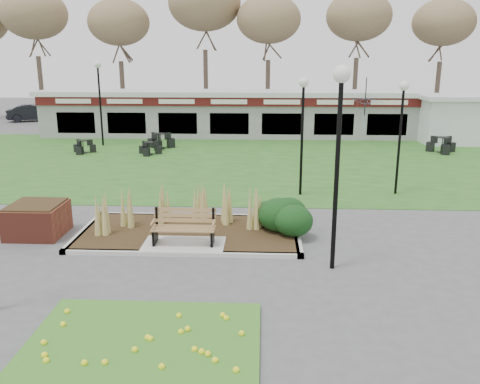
{
  "coord_description": "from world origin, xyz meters",
  "views": [
    {
      "loc": [
        2.13,
        -12.68,
        5.05
      ],
      "look_at": [
        1.44,
        2.0,
        1.1
      ],
      "focal_mm": 38.0,
      "sensor_mm": 36.0,
      "label": 1
    }
  ],
  "objects_px": {
    "lamp_post_far_right": "(303,110)",
    "lamp_post_near_right": "(339,124)",
    "bistro_set_a": "(83,149)",
    "brick_planter": "(37,219)",
    "patio_umbrella": "(364,114)",
    "park_bench": "(184,226)",
    "bistro_set_c": "(160,143)",
    "car_black": "(34,113)",
    "bistro_set_b": "(149,150)",
    "lamp_post_far_left": "(99,84)",
    "food_pavilion": "(231,113)",
    "lamp_post_mid_right": "(402,113)",
    "service_hut": "(456,119)",
    "bistro_set_d": "(442,147)"
  },
  "relations": [
    {
      "from": "lamp_post_near_right",
      "to": "car_black",
      "type": "xyz_separation_m",
      "value": [
        -19.94,
        28.01,
        -2.88
      ]
    },
    {
      "from": "lamp_post_far_right",
      "to": "car_black",
      "type": "relative_size",
      "value": 1.07
    },
    {
      "from": "bistro_set_a",
      "to": "bistro_set_c",
      "type": "relative_size",
      "value": 0.8
    },
    {
      "from": "service_hut",
      "to": "park_bench",
      "type": "bearing_deg",
      "value": -127.25
    },
    {
      "from": "brick_planter",
      "to": "bistro_set_b",
      "type": "distance_m",
      "value": 12.41
    },
    {
      "from": "park_bench",
      "to": "lamp_post_near_right",
      "type": "xyz_separation_m",
      "value": [
        3.85,
        -1.26,
        2.95
      ]
    },
    {
      "from": "bistro_set_d",
      "to": "bistro_set_c",
      "type": "bearing_deg",
      "value": 177.92
    },
    {
      "from": "food_pavilion",
      "to": "bistro_set_b",
      "type": "distance_m",
      "value": 7.73
    },
    {
      "from": "lamp_post_far_right",
      "to": "bistro_set_d",
      "type": "height_order",
      "value": "lamp_post_far_right"
    },
    {
      "from": "lamp_post_far_left",
      "to": "lamp_post_mid_right",
      "type": "bearing_deg",
      "value": -34.93
    },
    {
      "from": "brick_planter",
      "to": "food_pavilion",
      "type": "relative_size",
      "value": 0.06
    },
    {
      "from": "lamp_post_near_right",
      "to": "food_pavilion",
      "type": "bearing_deg",
      "value": 100.39
    },
    {
      "from": "bistro_set_b",
      "to": "lamp_post_mid_right",
      "type": "bearing_deg",
      "value": -33.72
    },
    {
      "from": "lamp_post_near_right",
      "to": "park_bench",
      "type": "bearing_deg",
      "value": 161.85
    },
    {
      "from": "park_bench",
      "to": "lamp_post_near_right",
      "type": "bearing_deg",
      "value": -18.15
    },
    {
      "from": "bistro_set_a",
      "to": "bistro_set_d",
      "type": "xyz_separation_m",
      "value": [
        19.18,
        1.0,
        0.05
      ]
    },
    {
      "from": "bistro_set_a",
      "to": "patio_umbrella",
      "type": "bearing_deg",
      "value": 15.53
    },
    {
      "from": "lamp_post_far_left",
      "to": "patio_umbrella",
      "type": "xyz_separation_m",
      "value": [
        15.28,
        1.96,
        -1.76
      ]
    },
    {
      "from": "lamp_post_far_left",
      "to": "food_pavilion",
      "type": "bearing_deg",
      "value": 28.65
    },
    {
      "from": "lamp_post_far_right",
      "to": "lamp_post_far_left",
      "type": "xyz_separation_m",
      "value": [
        -10.7,
        10.28,
        0.33
      ]
    },
    {
      "from": "lamp_post_far_left",
      "to": "bistro_set_a",
      "type": "height_order",
      "value": "lamp_post_far_left"
    },
    {
      "from": "lamp_post_far_right",
      "to": "car_black",
      "type": "bearing_deg",
      "value": 132.73
    },
    {
      "from": "bistro_set_b",
      "to": "car_black",
      "type": "relative_size",
      "value": 0.31
    },
    {
      "from": "service_hut",
      "to": "bistro_set_b",
      "type": "xyz_separation_m",
      "value": [
        -17.38,
        -4.6,
        -1.21
      ]
    },
    {
      "from": "lamp_post_far_right",
      "to": "bistro_set_a",
      "type": "distance_m",
      "value": 13.87
    },
    {
      "from": "lamp_post_far_right",
      "to": "lamp_post_near_right",
      "type": "bearing_deg",
      "value": -87.25
    },
    {
      "from": "food_pavilion",
      "to": "lamp_post_near_right",
      "type": "distance_m",
      "value": 21.42
    },
    {
      "from": "brick_planter",
      "to": "lamp_post_far_right",
      "type": "xyz_separation_m",
      "value": [
        7.92,
        4.76,
        2.67
      ]
    },
    {
      "from": "bistro_set_b",
      "to": "food_pavilion",
      "type": "bearing_deg",
      "value": 59.43
    },
    {
      "from": "park_bench",
      "to": "lamp_post_far_left",
      "type": "relative_size",
      "value": 0.36
    },
    {
      "from": "service_hut",
      "to": "bistro_set_d",
      "type": "relative_size",
      "value": 2.8
    },
    {
      "from": "bistro_set_b",
      "to": "park_bench",
      "type": "bearing_deg",
      "value": -73.56
    },
    {
      "from": "park_bench",
      "to": "bistro_set_c",
      "type": "bearing_deg",
      "value": 103.7
    },
    {
      "from": "service_hut",
      "to": "lamp_post_mid_right",
      "type": "height_order",
      "value": "lamp_post_mid_right"
    },
    {
      "from": "patio_umbrella",
      "to": "bistro_set_c",
      "type": "bearing_deg",
      "value": -166.72
    },
    {
      "from": "park_bench",
      "to": "bistro_set_b",
      "type": "relative_size",
      "value": 1.36
    },
    {
      "from": "bistro_set_b",
      "to": "lamp_post_far_left",
      "type": "bearing_deg",
      "value": 141.27
    },
    {
      "from": "lamp_post_near_right",
      "to": "brick_planter",
      "type": "bearing_deg",
      "value": 166.29
    },
    {
      "from": "patio_umbrella",
      "to": "car_black",
      "type": "distance_m",
      "value": 25.84
    },
    {
      "from": "lamp_post_far_left",
      "to": "bistro_set_a",
      "type": "relative_size",
      "value": 3.77
    },
    {
      "from": "service_hut",
      "to": "bistro_set_d",
      "type": "bearing_deg",
      "value": -118.59
    },
    {
      "from": "lamp_post_far_left",
      "to": "lamp_post_near_right",
      "type": "bearing_deg",
      "value": -57.12
    },
    {
      "from": "brick_planter",
      "to": "patio_umbrella",
      "type": "xyz_separation_m",
      "value": [
        12.51,
        17.0,
        1.24
      ]
    },
    {
      "from": "brick_planter",
      "to": "bistro_set_c",
      "type": "height_order",
      "value": "brick_planter"
    },
    {
      "from": "bistro_set_b",
      "to": "brick_planter",
      "type": "bearing_deg",
      "value": -92.41
    },
    {
      "from": "park_bench",
      "to": "bistro_set_c",
      "type": "distance_m",
      "value": 15.42
    },
    {
      "from": "lamp_post_far_left",
      "to": "car_black",
      "type": "relative_size",
      "value": 1.18
    },
    {
      "from": "lamp_post_mid_right",
      "to": "car_black",
      "type": "xyz_separation_m",
      "value": [
        -23.21,
        20.94,
        -2.38
      ]
    },
    {
      "from": "lamp_post_near_right",
      "to": "bistro_set_b",
      "type": "bearing_deg",
      "value": 118.2
    },
    {
      "from": "lamp_post_far_right",
      "to": "car_black",
      "type": "xyz_separation_m",
      "value": [
        -19.61,
        21.24,
        -2.48
      ]
    }
  ]
}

